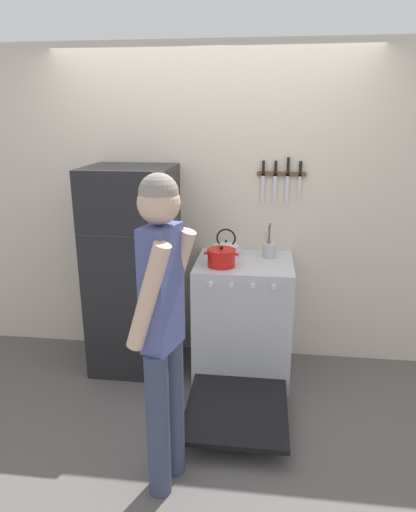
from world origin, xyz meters
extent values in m
plane|color=#5B5654|center=(0.00, 0.00, 0.00)|extent=(14.00, 14.00, 0.00)
cube|color=beige|center=(0.00, 0.03, 1.27)|extent=(10.00, 0.06, 2.55)
cube|color=black|center=(-0.58, -0.30, 0.82)|extent=(0.66, 0.61, 1.64)
cube|color=#2D2D2D|center=(-0.58, -0.61, 1.18)|extent=(0.65, 0.01, 0.01)
cylinder|color=#B2B5BA|center=(-0.38, -0.63, 0.72)|extent=(0.02, 0.02, 0.53)
cube|color=silver|center=(0.30, -0.32, 0.47)|extent=(0.74, 0.65, 0.94)
cube|color=black|center=(0.30, -0.32, 0.93)|extent=(0.72, 0.63, 0.02)
cube|color=black|center=(0.30, -0.62, 0.46)|extent=(0.64, 0.05, 0.72)
cylinder|color=black|center=(0.13, -0.45, 0.94)|extent=(0.21, 0.21, 0.01)
cylinder|color=black|center=(0.47, -0.45, 0.94)|extent=(0.21, 0.21, 0.01)
cylinder|color=black|center=(0.13, -0.19, 0.94)|extent=(0.21, 0.21, 0.01)
cylinder|color=black|center=(0.47, -0.19, 0.94)|extent=(0.21, 0.21, 0.01)
cylinder|color=silver|center=(0.08, -0.66, 0.87)|extent=(0.04, 0.02, 0.04)
cylinder|color=silver|center=(0.23, -0.66, 0.87)|extent=(0.04, 0.02, 0.04)
cylinder|color=silver|center=(0.37, -0.66, 0.87)|extent=(0.04, 0.02, 0.04)
cylinder|color=silver|center=(0.52, -0.66, 0.87)|extent=(0.04, 0.02, 0.04)
cube|color=black|center=(0.30, -1.03, 0.12)|extent=(0.68, 0.76, 0.04)
cube|color=#99999E|center=(0.30, -0.40, 0.42)|extent=(0.60, 0.36, 0.01)
cylinder|color=red|center=(0.13, -0.45, 0.99)|extent=(0.20, 0.20, 0.11)
cylinder|color=red|center=(0.13, -0.45, 1.06)|extent=(0.21, 0.21, 0.02)
sphere|color=black|center=(0.13, -0.45, 1.08)|extent=(0.03, 0.03, 0.03)
cylinder|color=red|center=(0.02, -0.45, 1.03)|extent=(0.03, 0.02, 0.02)
cylinder|color=red|center=(0.25, -0.45, 1.03)|extent=(0.03, 0.02, 0.02)
cylinder|color=silver|center=(0.15, -0.19, 0.98)|extent=(0.20, 0.20, 0.09)
cone|color=silver|center=(0.15, -0.19, 1.04)|extent=(0.19, 0.19, 0.02)
sphere|color=black|center=(0.15, -0.19, 1.06)|extent=(0.02, 0.02, 0.02)
cone|color=silver|center=(0.24, -0.19, 0.99)|extent=(0.11, 0.03, 0.09)
torus|color=black|center=(0.15, -0.19, 1.08)|extent=(0.16, 0.01, 0.16)
cylinder|color=#B7BABF|center=(0.48, -0.19, 1.00)|extent=(0.10, 0.10, 0.11)
cylinder|color=#9E7547|center=(0.49, -0.19, 1.08)|extent=(0.04, 0.05, 0.23)
cylinder|color=#232326|center=(0.48, -0.17, 1.04)|extent=(0.02, 0.03, 0.16)
cylinder|color=#B2B5BA|center=(0.46, -0.18, 1.06)|extent=(0.02, 0.05, 0.20)
cylinder|color=#4C4C51|center=(0.48, -0.19, 1.09)|extent=(0.03, 0.03, 0.26)
cylinder|color=#38425B|center=(-0.08, -1.65, 0.43)|extent=(0.13, 0.13, 0.86)
cylinder|color=#38425B|center=(-0.04, -1.48, 0.43)|extent=(0.13, 0.13, 0.86)
cube|color=#4C5693|center=(-0.06, -1.56, 1.18)|extent=(0.20, 0.27, 0.64)
cylinder|color=beige|center=(-0.10, -1.69, 1.18)|extent=(0.27, 0.15, 0.57)
cylinder|color=beige|center=(-0.02, -1.44, 1.18)|extent=(0.27, 0.15, 0.57)
sphere|color=beige|center=(-0.06, -1.56, 1.61)|extent=(0.21, 0.21, 0.21)
sphere|color=gray|center=(-0.06, -1.56, 1.66)|extent=(0.19, 0.19, 0.19)
cube|color=brown|center=(0.56, -0.01, 1.57)|extent=(0.38, 0.02, 0.03)
cube|color=silver|center=(0.42, -0.02, 1.45)|extent=(0.03, 0.00, 0.24)
cube|color=black|center=(0.42, -0.02, 1.62)|extent=(0.02, 0.02, 0.10)
cube|color=silver|center=(0.51, -0.02, 1.46)|extent=(0.03, 0.00, 0.23)
cube|color=black|center=(0.51, -0.02, 1.62)|extent=(0.02, 0.02, 0.10)
cube|color=silver|center=(0.61, -0.02, 1.45)|extent=(0.03, 0.00, 0.23)
cube|color=black|center=(0.61, -0.02, 1.63)|extent=(0.02, 0.02, 0.13)
cube|color=silver|center=(0.70, -0.02, 1.47)|extent=(0.02, 0.00, 0.19)
cube|color=black|center=(0.70, -0.02, 1.62)|extent=(0.02, 0.02, 0.10)
camera|label=1|loc=(0.44, -3.64, 2.01)|focal=32.00mm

